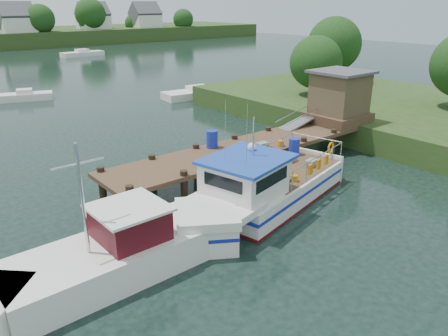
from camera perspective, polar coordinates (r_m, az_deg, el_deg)
ground_plane at (r=21.39m, az=-0.47°, el=-1.55°), size 160.00×160.00×0.00m
near_shore at (r=33.30m, az=23.94°, el=8.50°), size 16.00×30.00×7.76m
dock at (r=25.10m, az=11.26°, el=6.82°), size 16.60×3.00×4.78m
lobster_boat at (r=18.06m, az=4.89°, el=-2.93°), size 10.22×4.88×4.91m
work_boat at (r=14.31m, az=-15.31°, el=-11.22°), size 8.63×2.77×4.55m
moored_far at (r=76.50m, az=-18.01°, el=14.03°), size 6.79×2.57×1.14m
moored_b at (r=42.95m, az=-24.55°, el=8.53°), size 4.82×2.95×1.01m
moored_c at (r=40.62m, az=-3.38°, el=9.76°), size 6.83×3.00×1.04m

